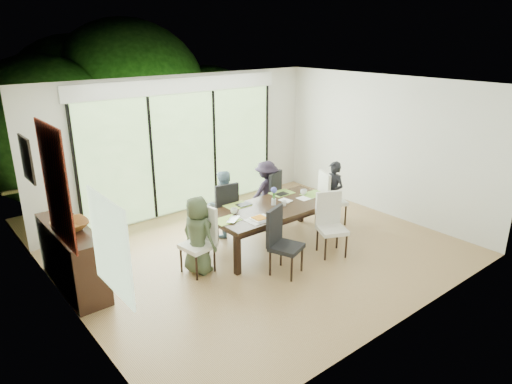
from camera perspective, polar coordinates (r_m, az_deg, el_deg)
floor at (r=7.56m, az=1.21°, el=-7.70°), size 6.00×5.00×0.01m
ceiling at (r=6.77m, az=1.37°, el=13.19°), size 6.00×5.00×0.01m
wall_back at (r=9.04m, az=-9.11°, el=5.78°), size 6.00×0.02×2.70m
wall_front at (r=5.50m, az=18.49°, el=-3.94°), size 6.00×0.02×2.70m
wall_left at (r=5.70m, az=-22.54°, el=-3.63°), size 0.02×5.00×2.70m
wall_right at (r=9.22m, az=15.77°, el=5.56°), size 0.02×5.00×2.70m
glass_doors at (r=9.04m, az=-8.93°, el=4.81°), size 4.20×0.02×2.30m
blinds_header at (r=8.80m, az=-9.34°, el=13.01°), size 4.40×0.06×0.28m
mullion_a at (r=8.23m, az=-21.58°, el=2.22°), size 0.05×0.04×2.30m
mullion_b at (r=8.72m, az=-12.87°, el=4.01°), size 0.05×0.04×2.30m
mullion_c at (r=9.39m, az=-5.21°, el=5.51°), size 0.05×0.04×2.30m
mullion_d at (r=10.22m, az=1.34°, el=6.70°), size 0.05×0.04×2.30m
side_window at (r=4.59m, az=-17.76°, el=-6.48°), size 0.02×0.90×1.00m
deck at (r=10.19m, az=-11.23°, el=-1.03°), size 6.00×1.80×0.10m
rail_top at (r=10.69m, az=-13.48°, el=3.15°), size 6.00×0.08×0.06m
foliage_left at (r=10.83m, az=-24.85°, el=6.95°), size 3.20×3.20×3.20m
foliage_mid at (r=12.03m, az=-15.64°, el=10.83°), size 4.00×4.00×4.00m
foliage_right at (r=12.26m, az=-6.09°, el=9.01°), size 2.80×2.80×2.80m
foliage_far at (r=12.36m, az=-21.20°, el=9.61°), size 3.60×3.60×3.60m
table_top at (r=7.60m, az=2.19°, el=-1.99°), size 2.23×1.02×0.06m
table_apron at (r=7.63m, az=2.18°, el=-2.57°), size 2.05×0.84×0.09m
table_leg_fl at (r=6.81m, az=-2.36°, el=-7.83°), size 0.08×0.08×0.64m
table_leg_fr at (r=8.16m, az=9.89°, el=-3.36°), size 0.08×0.08×0.64m
table_leg_bl at (r=7.45m, az=-6.34°, el=-5.45°), size 0.08×0.08×0.64m
table_leg_br at (r=8.70m, az=5.66°, el=-1.70°), size 0.08×0.08×0.64m
chair_left_end at (r=6.84m, az=-7.39°, el=-6.08°), size 0.49×0.49×1.02m
chair_right_end at (r=8.65m, az=9.68°, el=-0.67°), size 0.56×0.56×1.02m
chair_far_left at (r=8.02m, az=-4.26°, el=-2.06°), size 0.49×0.49×1.02m
chair_far_right at (r=8.59m, az=1.21°, el=-0.54°), size 0.56×0.56×1.02m
chair_near_left at (r=6.76m, az=3.84°, el=-6.29°), size 0.55×0.55×1.02m
chair_near_right at (r=7.42m, az=9.54°, el=-4.11°), size 0.57×0.57×1.02m
person_left_end at (r=6.81m, az=-7.27°, el=-5.37°), size 0.48×0.63×1.20m
person_right_end at (r=8.61m, az=9.62°, el=-0.14°), size 0.36×0.57×1.20m
person_far_left at (r=7.97m, az=-4.19°, el=-1.51°), size 0.56×0.36×1.20m
person_far_right at (r=8.55m, az=1.30°, el=-0.01°), size 0.57×0.36×1.20m
placemat_left at (r=7.04m, az=-3.65°, el=-3.52°), size 0.41×0.30×0.01m
placemat_right at (r=8.21m, az=7.20°, el=-0.26°), size 0.41×0.30×0.01m
placemat_far_l at (r=7.61m, az=-2.35°, el=-1.70°), size 0.41×0.30×0.01m
placemat_far_r at (r=8.21m, az=3.25°, el=-0.12°), size 0.41×0.30×0.01m
placemat_paper at (r=7.04m, az=0.43°, el=-3.47°), size 0.41×0.30×0.01m
tablet_far_l at (r=7.63m, az=-1.52°, el=-1.58°), size 0.24×0.17×0.01m
tablet_far_r at (r=8.14m, az=3.22°, el=-0.24°), size 0.22×0.16×0.01m
papers at (r=8.00m, az=6.21°, el=-0.73°), size 0.28×0.20×0.00m
platter_base at (r=7.04m, az=0.43°, el=-3.36°), size 0.24×0.24×0.02m
platter_snacks at (r=7.03m, az=0.43°, el=-3.24°), size 0.19×0.19×0.01m
vase at (r=7.63m, az=2.23°, el=-1.21°), size 0.07×0.07×0.11m
hyacinth_stems at (r=7.59m, az=2.25°, el=-0.42°), size 0.04×0.04×0.15m
hyacinth_blooms at (r=7.56m, az=2.25°, el=0.24°), size 0.10×0.10×0.10m
laptop at (r=7.01m, az=-2.51°, el=-3.50°), size 0.36×0.34×0.02m
cup_a at (r=7.27m, az=-2.74°, el=-2.38°), size 0.16×0.16×0.09m
cup_b at (r=7.60m, az=3.55°, el=-1.44°), size 0.12×0.12×0.09m
cup_c at (r=8.16m, az=5.97°, el=-0.02°), size 0.16×0.16×0.09m
book at (r=7.77m, az=3.34°, el=-1.21°), size 0.18×0.23×0.02m
sideboard at (r=6.93m, az=-21.96°, el=-7.57°), size 0.46×1.63×0.91m
bowl at (r=6.64m, az=-22.24°, el=-3.90°), size 0.48×0.48×0.12m
candlestick_base at (r=7.06m, az=-23.32°, el=-3.03°), size 0.10×0.10×0.04m
candlestick_shaft at (r=6.86m, az=-24.02°, el=1.93°), size 0.02×0.02×1.27m
candlestick_pan at (r=6.72m, az=-24.75°, el=7.06°), size 0.10×0.10×0.03m
candle at (r=6.71m, az=-24.82°, el=7.57°), size 0.04×0.04×0.10m
tapestry at (r=5.96m, az=-23.76°, el=0.78°), size 0.02×1.00×1.50m
art_frame at (r=7.17m, az=-26.75°, el=3.69°), size 0.03×0.55×0.65m
art_canvas at (r=7.17m, az=-26.59°, el=3.72°), size 0.01×0.45×0.55m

